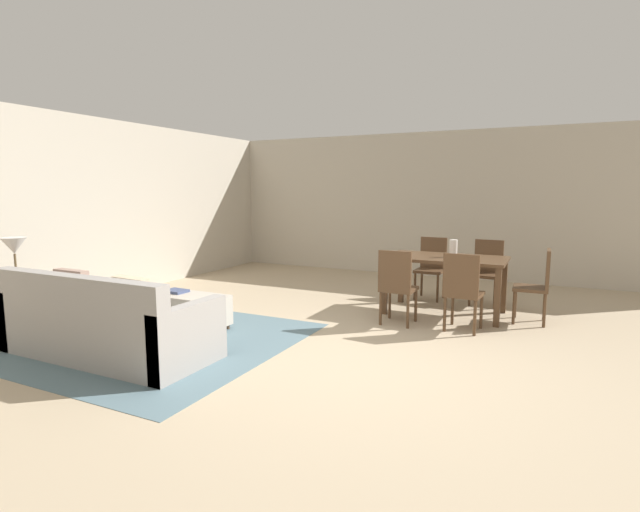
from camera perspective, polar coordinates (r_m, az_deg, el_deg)
The scene contains 16 objects.
ground_plane at distance 4.81m, azimuth 3.17°, elevation -12.07°, with size 10.80×10.80×0.00m, color tan.
wall_back at distance 9.34m, azimuth 15.39°, elevation 5.79°, with size 9.00×0.12×2.70m, color #BCB2A0.
wall_left at distance 7.81m, azimuth -27.22°, elevation 4.87°, with size 0.12×11.00×2.70m, color #BCB2A0.
area_rug at distance 5.70m, azimuth -19.28°, elevation -9.24°, with size 3.00×2.80×0.01m, color slate.
couch at distance 5.25m, azimuth -23.89°, elevation -7.66°, with size 2.17×0.90×0.86m.
ottoman_table at distance 6.01m, azimuth -15.85°, elevation -5.95°, with size 1.13×0.45×0.41m.
side_table at distance 6.33m, azimuth -31.97°, elevation -4.02°, with size 0.40×0.40×0.59m.
table_lamp at distance 6.25m, azimuth -32.32°, elevation 0.81°, with size 0.26×0.26×0.53m.
dining_table at distance 6.58m, azimuth 14.53°, elevation -0.94°, with size 1.53×0.88×0.76m.
dining_chair_near_left at distance 5.91m, azimuth 9.03°, elevation -3.15°, with size 0.40×0.40×0.92m.
dining_chair_near_right at distance 5.79m, azimuth 16.42°, elevation -3.60°, with size 0.43×0.43×0.92m.
dining_chair_far_left at distance 7.49m, azimuth 12.99°, elevation -0.94°, with size 0.42×0.42×0.92m.
dining_chair_far_right at distance 7.34m, azimuth 19.05°, elevation -1.35°, with size 0.43×0.43×0.92m.
dining_chair_head_east at distance 6.49m, azimuth 24.31°, elevation -2.77°, with size 0.41×0.41×0.92m.
vase_centerpiece at distance 6.56m, azimuth 15.42°, elevation 0.87°, with size 0.10×0.10×0.23m, color silver.
book_on_ottoman at distance 6.08m, azimuth -16.58°, elevation -3.98°, with size 0.26×0.20×0.03m, color #3F4C72.
Camera 1 is at (1.76, -4.16, 1.63)m, focal length 27.19 mm.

